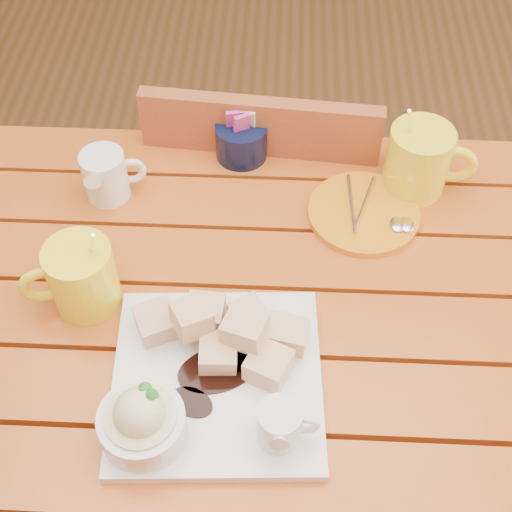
{
  "coord_description": "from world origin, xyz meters",
  "views": [
    {
      "loc": [
        0.07,
        -0.57,
        1.58
      ],
      "look_at": [
        0.04,
        0.06,
        0.82
      ],
      "focal_mm": 50.0,
      "sensor_mm": 36.0,
      "label": 1
    }
  ],
  "objects_px": {
    "coffee_mug_left": "(80,276)",
    "table": "(229,359)",
    "chair_far": "(266,213)",
    "coffee_mug_right": "(420,159)",
    "dessert_plate": "(202,383)",
    "orange_saucer": "(365,213)"
  },
  "relations": [
    {
      "from": "dessert_plate",
      "to": "coffee_mug_right",
      "type": "bearing_deg",
      "value": 52.07
    },
    {
      "from": "dessert_plate",
      "to": "coffee_mug_right",
      "type": "height_order",
      "value": "coffee_mug_right"
    },
    {
      "from": "dessert_plate",
      "to": "coffee_mug_right",
      "type": "distance_m",
      "value": 0.51
    },
    {
      "from": "coffee_mug_left",
      "to": "chair_far",
      "type": "distance_m",
      "value": 0.59
    },
    {
      "from": "coffee_mug_right",
      "to": "orange_saucer",
      "type": "relative_size",
      "value": 0.96
    },
    {
      "from": "orange_saucer",
      "to": "table",
      "type": "bearing_deg",
      "value": -134.68
    },
    {
      "from": "table",
      "to": "chair_far",
      "type": "xyz_separation_m",
      "value": [
        0.04,
        0.46,
        -0.16
      ]
    },
    {
      "from": "dessert_plate",
      "to": "orange_saucer",
      "type": "height_order",
      "value": "dessert_plate"
    },
    {
      "from": "coffee_mug_left",
      "to": "chair_far",
      "type": "relative_size",
      "value": 0.19
    },
    {
      "from": "table",
      "to": "orange_saucer",
      "type": "xyz_separation_m",
      "value": [
        0.2,
        0.21,
        0.11
      ]
    },
    {
      "from": "chair_far",
      "to": "orange_saucer",
      "type": "bearing_deg",
      "value": 128.1
    },
    {
      "from": "coffee_mug_left",
      "to": "orange_saucer",
      "type": "relative_size",
      "value": 0.89
    },
    {
      "from": "coffee_mug_right",
      "to": "dessert_plate",
      "type": "bearing_deg",
      "value": -120.97
    },
    {
      "from": "table",
      "to": "coffee_mug_left",
      "type": "distance_m",
      "value": 0.26
    },
    {
      "from": "table",
      "to": "coffee_mug_left",
      "type": "xyz_separation_m",
      "value": [
        -0.2,
        0.02,
        0.16
      ]
    },
    {
      "from": "table",
      "to": "dessert_plate",
      "type": "distance_m",
      "value": 0.18
    },
    {
      "from": "coffee_mug_left",
      "to": "coffee_mug_right",
      "type": "xyz_separation_m",
      "value": [
        0.49,
        0.25,
        0.0
      ]
    },
    {
      "from": "coffee_mug_right",
      "to": "coffee_mug_left",
      "type": "bearing_deg",
      "value": -145.74
    },
    {
      "from": "coffee_mug_left",
      "to": "chair_far",
      "type": "xyz_separation_m",
      "value": [
        0.24,
        0.43,
        -0.33
      ]
    },
    {
      "from": "coffee_mug_left",
      "to": "orange_saucer",
      "type": "bearing_deg",
      "value": 6.21
    },
    {
      "from": "coffee_mug_left",
      "to": "table",
      "type": "bearing_deg",
      "value": -24.7
    },
    {
      "from": "coffee_mug_right",
      "to": "chair_far",
      "type": "height_order",
      "value": "coffee_mug_right"
    }
  ]
}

